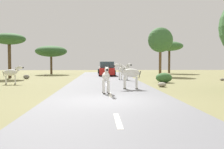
{
  "coord_description": "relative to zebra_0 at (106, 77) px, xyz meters",
  "views": [
    {
      "loc": [
        -0.49,
        -11.46,
        1.74
      ],
      "look_at": [
        0.33,
        6.41,
        0.89
      ],
      "focal_mm": 41.95,
      "sensor_mm": 36.0,
      "label": 1
    }
  ],
  "objects": [
    {
      "name": "tree_6",
      "position": [
        -7.28,
        23.67,
        2.32
      ],
      "size": [
        4.48,
        4.48,
        4.05
      ],
      "color": "#4C3823",
      "rests_on": "ground_plane"
    },
    {
      "name": "road",
      "position": [
        0.19,
        -2.53,
        -0.91
      ],
      "size": [
        6.0,
        64.0,
        0.05
      ],
      "primitive_type": "cube",
      "color": "slate",
      "rests_on": "ground_plane"
    },
    {
      "name": "zebra_0",
      "position": [
        0.0,
        0.0,
        0.0
      ],
      "size": [
        0.46,
        1.58,
        1.49
      ],
      "rotation": [
        0.0,
        0.0,
        3.19
      ],
      "color": "silver",
      "rests_on": "road"
    },
    {
      "name": "zebra_3",
      "position": [
        1.93,
        10.62,
        0.08
      ],
      "size": [
        1.31,
        1.43,
        1.62
      ],
      "rotation": [
        0.0,
        0.0,
        3.86
      ],
      "color": "silver",
      "rests_on": "road"
    },
    {
      "name": "tree_2",
      "position": [
        7.21,
        18.45,
        3.53
      ],
      "size": [
        3.09,
        3.09,
        6.05
      ],
      "color": "brown",
      "rests_on": "ground_plane"
    },
    {
      "name": "rock_3",
      "position": [
        -7.87,
        13.11,
        -0.72
      ],
      "size": [
        0.64,
        0.52,
        0.44
      ],
      "primitive_type": "ellipsoid",
      "color": "gray",
      "rests_on": "ground_plane"
    },
    {
      "name": "car_1",
      "position": [
        0.58,
        18.28,
        -0.09
      ],
      "size": [
        2.17,
        4.42,
        1.74
      ],
      "rotation": [
        0.0,
        0.0,
        -0.05
      ],
      "color": "red",
      "rests_on": "road"
    },
    {
      "name": "tree_0",
      "position": [
        -10.1,
        14.77,
        3.23
      ],
      "size": [
        3.46,
        3.46,
        4.84
      ],
      "color": "#4C3823",
      "rests_on": "ground_plane"
    },
    {
      "name": "zebra_1",
      "position": [
        -7.26,
        6.85,
        -0.04
      ],
      "size": [
        1.56,
        0.66,
        1.5
      ],
      "rotation": [
        0.0,
        0.0,
        4.97
      ],
      "color": "silver",
      "rests_on": "ground_plane"
    },
    {
      "name": "car_0",
      "position": [
        0.45,
        23.6,
        -0.09
      ],
      "size": [
        2.21,
        4.43,
        1.74
      ],
      "rotation": [
        0.0,
        0.0,
        0.06
      ],
      "color": "silver",
      "rests_on": "road"
    },
    {
      "name": "bush_1",
      "position": [
        5.08,
        7.83,
        -0.53
      ],
      "size": [
        1.38,
        1.24,
        0.83
      ],
      "primitive_type": "ellipsoid",
      "color": "#386633",
      "rests_on": "ground_plane"
    },
    {
      "name": "ground_plane",
      "position": [
        0.17,
        -2.53,
        -0.94
      ],
      "size": [
        90.0,
        90.0,
        0.0
      ],
      "primitive_type": "plane",
      "color": "olive"
    },
    {
      "name": "rock_1",
      "position": [
        -7.04,
        18.61,
        -0.82
      ],
      "size": [
        0.46,
        0.46,
        0.23
      ],
      "primitive_type": "ellipsoid",
      "color": "#A89E8C",
      "rests_on": "ground_plane"
    },
    {
      "name": "tree_3",
      "position": [
        10.47,
        26.39,
        3.24
      ],
      "size": [
        4.22,
        4.22,
        4.95
      ],
      "color": "#4C3823",
      "rests_on": "ground_plane"
    },
    {
      "name": "rock_0",
      "position": [
        4.02,
        4.08,
        -0.77
      ],
      "size": [
        0.6,
        0.63,
        0.33
      ],
      "primitive_type": "ellipsoid",
      "color": "#A89E8C",
      "rests_on": "ground_plane"
    },
    {
      "name": "rock_4",
      "position": [
        11.11,
        9.91,
        -0.83
      ],
      "size": [
        0.41,
        0.36,
        0.23
      ],
      "primitive_type": "ellipsoid",
      "color": "gray",
      "rests_on": "ground_plane"
    },
    {
      "name": "lane_markings",
      "position": [
        0.19,
        -3.53,
        -0.89
      ],
      "size": [
        0.16,
        56.0,
        0.01
      ],
      "color": "silver",
      "rests_on": "road"
    },
    {
      "name": "zebra_2",
      "position": [
        1.5,
        2.32,
        0.1
      ],
      "size": [
        1.72,
        0.73,
        1.66
      ],
      "rotation": [
        0.0,
        0.0,
        1.32
      ],
      "color": "silver",
      "rests_on": "road"
    }
  ]
}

